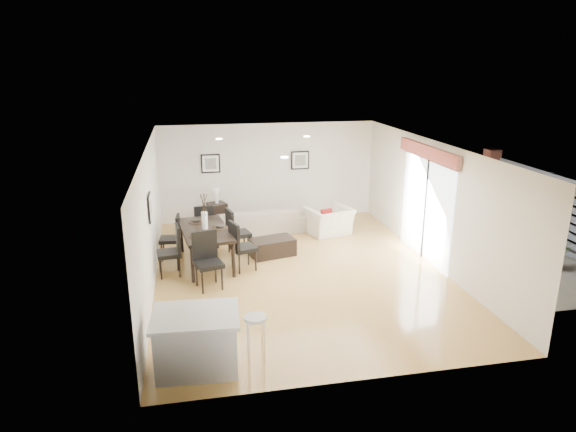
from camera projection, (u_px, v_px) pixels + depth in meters
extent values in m
plane|color=tan|center=(299.00, 271.00, 11.01)|extent=(8.00, 8.00, 0.00)
cube|color=silver|center=(269.00, 172.00, 14.37)|extent=(6.00, 0.04, 2.70)
cube|color=silver|center=(364.00, 293.00, 6.86)|extent=(6.00, 0.04, 2.70)
cube|color=silver|center=(150.00, 219.00, 10.05)|extent=(0.04, 8.00, 2.70)
cube|color=silver|center=(433.00, 203.00, 11.17)|extent=(0.04, 8.00, 2.70)
cube|color=white|center=(300.00, 146.00, 10.22)|extent=(6.00, 8.00, 0.02)
imported|color=gray|center=(262.00, 220.00, 13.43)|extent=(2.33, 1.04, 0.66)
imported|color=beige|center=(329.00, 221.00, 13.29)|extent=(1.31, 1.22, 0.70)
imported|color=#436129|center=(555.00, 254.00, 11.08)|extent=(0.72, 0.67, 0.65)
imported|color=#436129|center=(495.00, 223.00, 13.34)|extent=(0.41, 0.41, 0.58)
cube|color=black|center=(205.00, 230.00, 11.20)|extent=(1.21, 2.06, 0.07)
cylinder|color=black|center=(193.00, 265.00, 10.36)|extent=(0.08, 0.08, 0.75)
cylinder|color=black|center=(181.00, 237.00, 12.02)|extent=(0.08, 0.08, 0.75)
cylinder|color=black|center=(234.00, 260.00, 10.61)|extent=(0.08, 0.08, 0.75)
cylinder|color=black|center=(217.00, 233.00, 12.28)|extent=(0.08, 0.08, 0.75)
cube|color=black|center=(169.00, 254.00, 10.68)|extent=(0.53, 0.53, 0.08)
cube|color=black|center=(178.00, 239.00, 10.65)|extent=(0.11, 0.49, 0.58)
cylinder|color=black|center=(160.00, 263.00, 10.88)|extent=(0.04, 0.04, 0.44)
cylinder|color=black|center=(178.00, 261.00, 10.98)|extent=(0.04, 0.04, 0.44)
cylinder|color=black|center=(161.00, 270.00, 10.53)|extent=(0.04, 0.04, 0.44)
cylinder|color=black|center=(180.00, 267.00, 10.64)|extent=(0.04, 0.04, 0.44)
cube|color=black|center=(170.00, 239.00, 11.61)|extent=(0.49, 0.49, 0.08)
cube|color=black|center=(178.00, 227.00, 11.55)|extent=(0.10, 0.46, 0.54)
cylinder|color=black|center=(164.00, 247.00, 11.83)|extent=(0.04, 0.04, 0.41)
cylinder|color=black|center=(179.00, 247.00, 11.87)|extent=(0.04, 0.04, 0.41)
cylinder|color=black|center=(162.00, 253.00, 11.49)|extent=(0.04, 0.04, 0.41)
cylinder|color=black|center=(178.00, 252.00, 11.53)|extent=(0.04, 0.04, 0.41)
cube|color=black|center=(244.00, 248.00, 10.97)|extent=(0.61, 0.61, 0.09)
cube|color=black|center=(234.00, 236.00, 10.78)|extent=(0.21, 0.49, 0.58)
cylinder|color=black|center=(256.00, 261.00, 10.98)|extent=(0.04, 0.04, 0.45)
cylinder|color=black|center=(239.00, 264.00, 10.80)|extent=(0.04, 0.04, 0.45)
cylinder|color=black|center=(248.00, 255.00, 11.30)|extent=(0.04, 0.04, 0.45)
cylinder|color=black|center=(232.00, 258.00, 11.12)|extent=(0.04, 0.04, 0.45)
cube|color=black|center=(239.00, 234.00, 11.89)|extent=(0.58, 0.58, 0.08)
cube|color=black|center=(230.00, 222.00, 11.72)|extent=(0.17, 0.49, 0.58)
cylinder|color=black|center=(250.00, 246.00, 11.88)|extent=(0.04, 0.04, 0.44)
cylinder|color=black|center=(234.00, 248.00, 11.73)|extent=(0.04, 0.04, 0.44)
cylinder|color=black|center=(244.00, 241.00, 12.21)|extent=(0.04, 0.04, 0.44)
cylinder|color=black|center=(229.00, 243.00, 12.06)|extent=(0.04, 0.04, 0.44)
cube|color=black|center=(209.00, 264.00, 10.05)|extent=(0.62, 0.62, 0.09)
cube|color=black|center=(204.00, 245.00, 10.15)|extent=(0.51, 0.20, 0.61)
cylinder|color=black|center=(202.00, 283.00, 9.88)|extent=(0.04, 0.04, 0.46)
cylinder|color=black|center=(197.00, 275.00, 10.22)|extent=(0.04, 0.04, 0.46)
cylinder|color=black|center=(222.00, 279.00, 10.05)|extent=(0.04, 0.04, 0.46)
cylinder|color=black|center=(216.00, 272.00, 10.39)|extent=(0.04, 0.04, 0.46)
cube|color=black|center=(203.00, 226.00, 12.52)|extent=(0.50, 0.50, 0.08)
cube|color=black|center=(204.00, 217.00, 12.25)|extent=(0.46, 0.10, 0.55)
cylinder|color=black|center=(210.00, 233.00, 12.81)|extent=(0.04, 0.04, 0.42)
cylinder|color=black|center=(212.00, 237.00, 12.48)|extent=(0.04, 0.04, 0.42)
cylinder|color=black|center=(196.00, 234.00, 12.71)|extent=(0.04, 0.04, 0.42)
cylinder|color=black|center=(197.00, 239.00, 12.38)|extent=(0.04, 0.04, 0.42)
cylinder|color=white|center=(205.00, 220.00, 11.14)|extent=(0.13, 0.13, 0.38)
cylinder|color=#312115|center=(220.00, 228.00, 11.25)|extent=(0.37, 0.37, 0.01)
cylinder|color=black|center=(220.00, 226.00, 11.24)|extent=(0.20, 0.20, 0.05)
cylinder|color=#312115|center=(197.00, 222.00, 11.65)|extent=(0.37, 0.37, 0.01)
cylinder|color=black|center=(197.00, 221.00, 11.64)|extent=(0.20, 0.20, 0.05)
cylinder|color=#312115|center=(198.00, 237.00, 10.67)|extent=(0.37, 0.37, 0.01)
cylinder|color=black|center=(198.00, 235.00, 10.66)|extent=(0.20, 0.20, 0.05)
cube|color=black|center=(272.00, 247.00, 11.87)|extent=(1.11, 0.82, 0.40)
cube|color=black|center=(217.00, 214.00, 14.08)|extent=(0.58, 0.58, 0.61)
cylinder|color=white|center=(217.00, 200.00, 13.97)|extent=(0.10, 0.10, 0.17)
cone|color=white|center=(216.00, 193.00, 13.91)|extent=(0.21, 0.21, 0.23)
cube|color=maroon|center=(326.00, 215.00, 13.12)|extent=(0.32, 0.19, 0.30)
cube|color=silver|center=(197.00, 343.00, 7.44)|extent=(1.20, 0.93, 0.81)
cube|color=#B3B3B5|center=(195.00, 316.00, 7.31)|extent=(1.30, 1.04, 0.06)
cylinder|color=silver|center=(255.00, 318.00, 7.51)|extent=(0.34, 0.34, 0.05)
cylinder|color=silver|center=(262.00, 335.00, 7.74)|extent=(0.02, 0.02, 0.72)
cylinder|color=silver|center=(247.00, 337.00, 7.70)|extent=(0.02, 0.02, 0.72)
cylinder|color=silver|center=(249.00, 344.00, 7.49)|extent=(0.02, 0.02, 0.72)
cylinder|color=silver|center=(264.00, 343.00, 7.53)|extent=(0.02, 0.02, 0.72)
cube|color=black|center=(211.00, 164.00, 13.96)|extent=(0.52, 0.03, 0.52)
cube|color=white|center=(211.00, 164.00, 13.96)|extent=(0.44, 0.04, 0.44)
cube|color=#555550|center=(211.00, 164.00, 13.96)|extent=(0.30, 0.04, 0.30)
cube|color=black|center=(300.00, 160.00, 14.42)|extent=(0.52, 0.03, 0.52)
cube|color=white|center=(300.00, 160.00, 14.42)|extent=(0.44, 0.04, 0.44)
cube|color=#555550|center=(300.00, 160.00, 14.42)|extent=(0.30, 0.04, 0.30)
cube|color=black|center=(150.00, 207.00, 9.79)|extent=(0.03, 0.52, 0.52)
cube|color=white|center=(150.00, 207.00, 9.79)|extent=(0.04, 0.44, 0.44)
cube|color=#555550|center=(150.00, 207.00, 9.79)|extent=(0.04, 0.30, 0.30)
cube|color=white|center=(426.00, 210.00, 11.52)|extent=(0.02, 2.40, 2.25)
cube|color=black|center=(425.00, 210.00, 11.51)|extent=(0.03, 0.05, 2.25)
cube|color=black|center=(429.00, 159.00, 11.18)|extent=(0.03, 2.50, 0.05)
cube|color=maroon|center=(428.00, 152.00, 11.13)|extent=(0.10, 2.70, 0.28)
plane|color=gray|center=(501.00, 250.00, 12.22)|extent=(6.00, 6.00, 0.00)
cube|color=#2A2A2C|center=(551.00, 211.00, 12.18)|extent=(0.08, 5.50, 1.80)
cube|color=brown|center=(489.00, 185.00, 14.38)|extent=(0.35, 0.35, 2.00)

